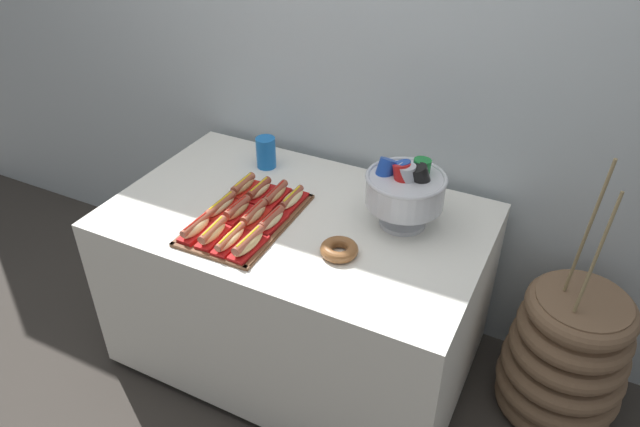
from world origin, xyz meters
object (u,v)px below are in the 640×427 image
object	(u,v)px
floor_vase	(565,357)
hot_dog_10	(275,195)
punch_bowl	(405,188)
cup_stack	(266,152)
hot_dog_11	(292,200)
donut	(339,249)
buffet_table	(299,286)
hot_dog_4	(221,207)
hot_dog_2	(231,239)
hot_dog_0	(196,228)
hot_dog_6	(254,215)
hot_dog_5	(237,210)
hot_dog_9	(259,191)
hot_dog_3	(249,244)
hot_dog_7	(271,221)
hot_dog_8	(243,186)
serving_tray	(246,220)
hot_dog_1	(213,233)

from	to	relation	value
floor_vase	hot_dog_10	xyz separation A→B (m)	(-1.20, -0.18, 0.52)
punch_bowl	cup_stack	size ratio (longest dim) A/B	2.17
hot_dog_11	donut	size ratio (longest dim) A/B	1.26
buffet_table	hot_dog_4	xyz separation A→B (m)	(-0.26, -0.13, 0.40)
cup_stack	hot_dog_4	bearing A→B (deg)	-84.51
floor_vase	hot_dog_11	bearing A→B (deg)	-171.13
hot_dog_10	hot_dog_2	bearing A→B (deg)	-88.71
hot_dog_0	donut	xyz separation A→B (m)	(0.52, 0.14, -0.02)
hot_dog_6	punch_bowl	xyz separation A→B (m)	(0.51, 0.26, 0.12)
hot_dog_5	hot_dog_6	xyz separation A→B (m)	(0.07, 0.00, -0.00)
hot_dog_9	floor_vase	bearing A→B (deg)	7.99
hot_dog_6	cup_stack	world-z (taller)	cup_stack
hot_dog_2	hot_dog_3	xyz separation A→B (m)	(0.07, 0.00, 0.01)
buffet_table	hot_dog_7	distance (m)	0.42
buffet_table	hot_dog_3	world-z (taller)	hot_dog_3
hot_dog_8	hot_dog_2	bearing A→B (deg)	-64.27
hot_dog_6	hot_dog_7	distance (m)	0.08
hot_dog_7	hot_dog_10	distance (m)	0.18
serving_tray	hot_dog_0	distance (m)	0.20
floor_vase	hot_dog_2	size ratio (longest dim) A/B	6.67
buffet_table	hot_dog_6	xyz separation A→B (m)	(-0.12, -0.13, 0.41)
hot_dog_4	donut	xyz separation A→B (m)	(0.52, -0.03, -0.01)
hot_dog_4	hot_dog_7	size ratio (longest dim) A/B	1.12
hot_dog_8	floor_vase	bearing A→B (deg)	7.63
hot_dog_3	hot_dog_7	world-z (taller)	hot_dog_3
hot_dog_3	punch_bowl	size ratio (longest dim) A/B	0.60
hot_dog_1	hot_dog_7	bearing A→B (deg)	49.02
punch_bowl	cup_stack	bearing A→B (deg)	168.05
buffet_table	hot_dog_5	distance (m)	0.47
buffet_table	hot_dog_5	xyz separation A→B (m)	(-0.19, -0.13, 0.41)
hot_dog_7	donut	xyz separation A→B (m)	(0.30, -0.03, -0.01)
hot_dog_1	hot_dog_7	world-z (taller)	hot_dog_1
floor_vase	hot_dog_3	size ratio (longest dim) A/B	6.57
floor_vase	hot_dog_4	size ratio (longest dim) A/B	6.64
serving_tray	punch_bowl	size ratio (longest dim) A/B	1.76
buffet_table	hot_dog_4	size ratio (longest dim) A/B	8.16
hot_dog_6	donut	size ratio (longest dim) A/B	1.17
serving_tray	hot_dog_3	distance (m)	0.20
floor_vase	punch_bowl	distance (m)	0.95
serving_tray	hot_dog_7	size ratio (longest dim) A/B	3.31
buffet_table	hot_dog_5	size ratio (longest dim) A/B	9.43
hot_dog_10	cup_stack	world-z (taller)	cup_stack
hot_dog_9	hot_dog_3	bearing A→B (deg)	-64.27
hot_dog_7	hot_dog_2	bearing A→B (deg)	-113.15
floor_vase	hot_dog_0	world-z (taller)	floor_vase
hot_dog_0	cup_stack	xyz separation A→B (m)	(-0.04, 0.57, 0.03)
hot_dog_4	hot_dog_11	distance (m)	0.28
hot_dog_3	hot_dog_10	xyz separation A→B (m)	(-0.08, 0.33, -0.00)
hot_dog_6	hot_dog_8	bearing A→B (deg)	133.56
hot_dog_6	hot_dog_4	bearing A→B (deg)	-178.71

